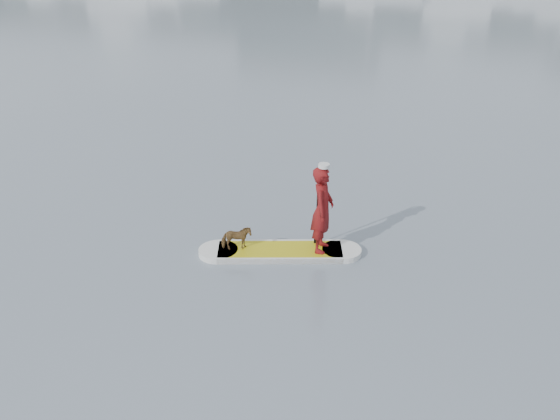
# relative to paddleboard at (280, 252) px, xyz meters

# --- Properties ---
(ground) EXTENTS (140.00, 140.00, 0.00)m
(ground) POSITION_rel_paddleboard_xyz_m (-0.36, -1.49, -0.06)
(ground) COLOR slate
(ground) RESTS_ON ground
(paddleboard) EXTENTS (3.22, 1.43, 0.12)m
(paddleboard) POSITION_rel_paddleboard_xyz_m (0.00, 0.00, 0.00)
(paddleboard) COLOR gold
(paddleboard) RESTS_ON ground
(paddler) EXTENTS (0.43, 0.65, 1.78)m
(paddler) POSITION_rel_paddleboard_xyz_m (0.81, 0.21, 0.95)
(paddler) COLOR maroon
(paddler) RESTS_ON paddleboard
(white_cap) EXTENTS (0.22, 0.22, 0.07)m
(white_cap) POSITION_rel_paddleboard_xyz_m (0.81, 0.21, 1.87)
(white_cap) COLOR silver
(white_cap) RESTS_ON paddler
(dog) EXTENTS (0.65, 0.49, 0.50)m
(dog) POSITION_rel_paddleboard_xyz_m (-0.85, -0.22, 0.31)
(dog) COLOR brown
(dog) RESTS_ON paddleboard
(paddle) EXTENTS (0.11, 0.30, 2.00)m
(paddle) POSITION_rel_paddleboard_xyz_m (0.66, 0.43, 0.74)
(paddle) COLOR black
(paddle) RESTS_ON ground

